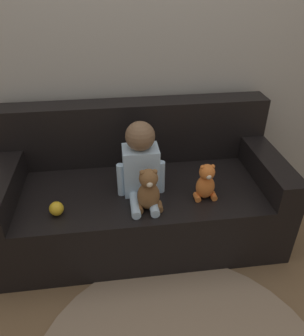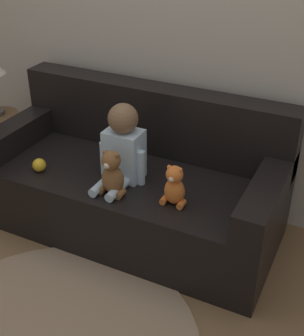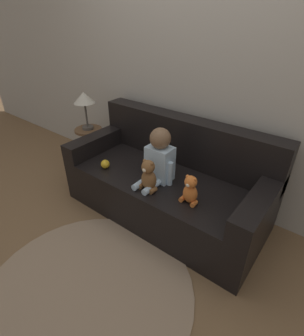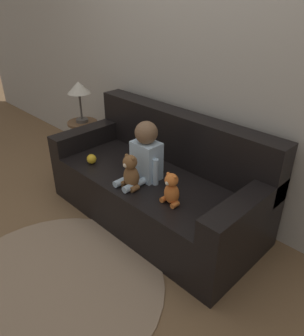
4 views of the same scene
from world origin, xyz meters
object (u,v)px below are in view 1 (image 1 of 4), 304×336
at_px(person_baby, 141,163).
at_px(teddy_bear_brown, 149,191).
at_px(plush_toy_side, 206,183).
at_px(toy_ball, 56,209).
at_px(couch, 140,193).

relative_size(person_baby, teddy_bear_brown, 1.74).
relative_size(plush_toy_side, toy_ball, 2.88).
bearing_deg(plush_toy_side, teddy_bear_brown, -170.50).
bearing_deg(teddy_bear_brown, toy_ball, 178.40).
height_order(couch, person_baby, person_baby).
xyz_separation_m(teddy_bear_brown, plush_toy_side, (0.34, 0.06, -0.02)).
bearing_deg(couch, toy_ball, -148.78).
bearing_deg(teddy_bear_brown, person_baby, 98.68).
xyz_separation_m(person_baby, teddy_bear_brown, (0.03, -0.17, -0.08)).
height_order(couch, toy_ball, couch).
bearing_deg(toy_ball, teddy_bear_brown, -1.60).
xyz_separation_m(couch, toy_ball, (-0.48, -0.29, 0.16)).
distance_m(couch, teddy_bear_brown, 0.39).
xyz_separation_m(person_baby, toy_ball, (-0.48, -0.15, -0.16)).
bearing_deg(toy_ball, person_baby, 17.46).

